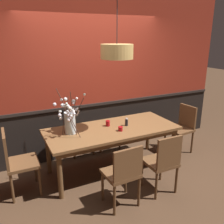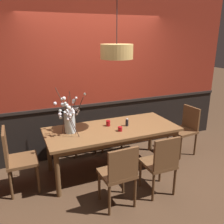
% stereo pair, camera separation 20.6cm
% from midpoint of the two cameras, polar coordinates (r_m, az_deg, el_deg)
% --- Properties ---
extents(ground_plane, '(24.00, 24.00, 0.00)m').
position_cam_midpoint_polar(ground_plane, '(4.19, -1.44, -13.33)').
color(ground_plane, '#4C3321').
extents(back_wall, '(5.51, 0.14, 2.91)m').
position_cam_midpoint_polar(back_wall, '(4.39, -6.00, 8.20)').
color(back_wall, black).
rests_on(back_wall, ground).
extents(dining_table, '(2.11, 0.92, 0.74)m').
position_cam_midpoint_polar(dining_table, '(3.89, -1.52, -4.94)').
color(dining_table, brown).
rests_on(dining_table, ground).
extents(chair_head_east_end, '(0.46, 0.45, 0.90)m').
position_cam_midpoint_polar(chair_head_east_end, '(4.75, 15.09, -3.27)').
color(chair_head_east_end, brown).
rests_on(chair_head_east_end, ground).
extents(chair_near_side_right, '(0.41, 0.43, 0.90)m').
position_cam_midpoint_polar(chair_near_side_right, '(3.46, 10.29, -11.29)').
color(chair_near_side_right, brown).
rests_on(chair_near_side_right, ground).
extents(chair_head_west_end, '(0.42, 0.45, 0.96)m').
position_cam_midpoint_polar(chair_head_west_end, '(3.65, -23.25, -10.27)').
color(chair_head_west_end, brown).
rests_on(chair_head_west_end, ground).
extents(chair_far_side_right, '(0.48, 0.43, 0.90)m').
position_cam_midpoint_polar(chair_far_side_right, '(4.79, -2.77, -2.51)').
color(chair_far_side_right, brown).
rests_on(chair_far_side_right, ground).
extents(chair_near_side_left, '(0.44, 0.41, 0.88)m').
position_cam_midpoint_polar(chair_near_side_left, '(3.15, 0.77, -14.09)').
color(chair_near_side_left, brown).
rests_on(chair_near_side_left, ground).
extents(chair_far_side_left, '(0.44, 0.40, 0.87)m').
position_cam_midpoint_polar(chair_far_side_left, '(4.62, -9.04, -3.66)').
color(chair_far_side_left, brown).
rests_on(chair_far_side_left, ground).
extents(vase_with_blossoms, '(0.51, 0.48, 0.73)m').
position_cam_midpoint_polar(vase_with_blossoms, '(3.67, -11.51, -2.00)').
color(vase_with_blossoms, silver).
rests_on(vase_with_blossoms, dining_table).
extents(candle_holder_nearer_center, '(0.07, 0.07, 0.09)m').
position_cam_midpoint_polar(candle_holder_nearer_center, '(3.94, -2.50, -2.70)').
color(candle_holder_nearer_center, '#9E0F14').
rests_on(candle_holder_nearer_center, dining_table).
extents(candle_holder_nearer_edge, '(0.07, 0.07, 0.07)m').
position_cam_midpoint_polar(candle_holder_nearer_edge, '(3.74, 0.44, -3.99)').
color(candle_holder_nearer_edge, '#9E0F14').
rests_on(candle_holder_nearer_edge, dining_table).
extents(condiment_bottle, '(0.05, 0.05, 0.13)m').
position_cam_midpoint_polar(condiment_bottle, '(3.95, 1.96, -2.42)').
color(condiment_bottle, black).
rests_on(condiment_bottle, dining_table).
extents(pendant_lamp, '(0.47, 0.47, 1.07)m').
position_cam_midpoint_polar(pendant_lamp, '(3.56, -0.54, 14.09)').
color(pendant_lamp, tan).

